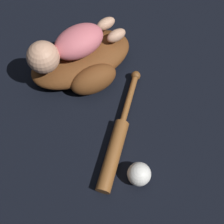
# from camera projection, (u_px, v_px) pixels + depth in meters

# --- Properties ---
(ground_plane) EXTENTS (6.00, 6.00, 0.00)m
(ground_plane) POSITION_uv_depth(u_px,v_px,m) (81.00, 57.00, 1.19)
(ground_plane) COLOR black
(baseball_glove) EXTENTS (0.43, 0.33, 0.10)m
(baseball_glove) POSITION_uv_depth(u_px,v_px,m) (83.00, 62.00, 1.11)
(baseball_glove) COLOR brown
(baseball_glove) RESTS_ON ground
(baby_figure) EXTENTS (0.35, 0.18, 0.11)m
(baby_figure) POSITION_uv_depth(u_px,v_px,m) (69.00, 46.00, 1.03)
(baby_figure) COLOR #D16670
(baby_figure) RESTS_ON baseball_glove
(baseball_bat) EXTENTS (0.41, 0.23, 0.05)m
(baseball_bat) POSITION_uv_depth(u_px,v_px,m) (117.00, 142.00, 1.00)
(baseball_bat) COLOR brown
(baseball_bat) RESTS_ON ground
(baseball) EXTENTS (0.07, 0.07, 0.07)m
(baseball) POSITION_uv_depth(u_px,v_px,m) (139.00, 174.00, 0.94)
(baseball) COLOR white
(baseball) RESTS_ON ground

